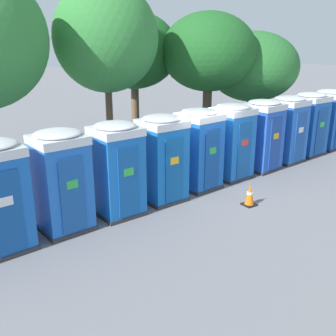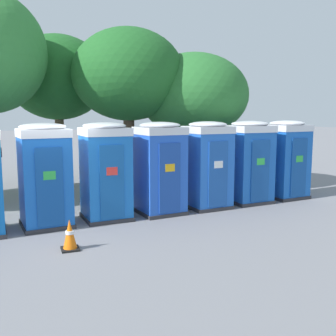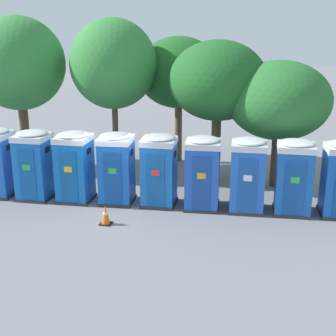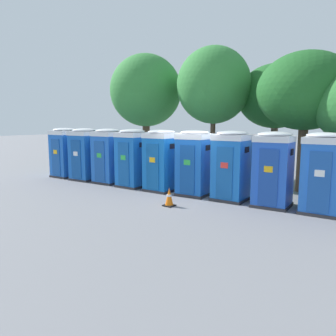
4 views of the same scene
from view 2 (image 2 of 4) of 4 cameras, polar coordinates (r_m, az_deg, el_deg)
ground_plane at (r=10.44m, az=-17.29°, el=-7.80°), size 120.00×120.00×0.00m
portapotty_5 at (r=10.01m, az=-17.44°, el=-0.95°), size 1.30×1.32×2.54m
portapotty_6 at (r=10.36m, az=-9.05°, el=-0.40°), size 1.26×1.27×2.54m
portapotty_7 at (r=10.83m, az=-1.17°, el=0.05°), size 1.32×1.33×2.54m
portapotty_8 at (r=11.55m, az=5.73°, el=0.51°), size 1.29×1.30×2.54m
portapotty_9 at (r=12.45m, az=11.66°, el=0.91°), size 1.30×1.26×2.54m
portapotty_10 at (r=13.46m, az=16.74°, el=1.26°), size 1.34×1.32×2.54m
street_tree_0 at (r=13.75m, az=-5.79°, el=13.22°), size 3.81×3.81×5.62m
street_tree_2 at (r=14.35m, az=3.74°, el=10.47°), size 3.92×3.92×4.91m
street_tree_4 at (r=15.68m, az=-15.72°, el=12.45°), size 3.74×3.74×5.68m
traffic_cone at (r=8.33m, az=-14.07°, el=-9.43°), size 0.36×0.36×0.64m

